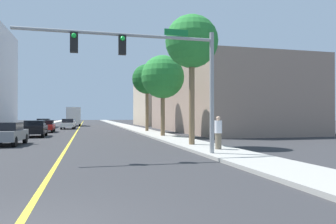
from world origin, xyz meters
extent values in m
plane|color=#2D2D30|center=(0.00, 42.00, 0.00)|extent=(192.00, 192.00, 0.00)
cube|color=#B2ADA3|center=(-7.58, 42.00, 0.07)|extent=(2.55, 168.00, 0.15)
cube|color=#9E9B93|center=(7.58, 42.00, 0.07)|extent=(2.55, 168.00, 0.15)
cube|color=yellow|center=(0.00, 42.00, 0.00)|extent=(0.16, 144.00, 0.01)
cube|color=gray|center=(16.78, 31.03, 3.77)|extent=(11.58, 24.87, 7.53)
cube|color=tan|center=(19.13, 56.32, 5.15)|extent=(16.29, 15.31, 10.30)
cylinder|color=gray|center=(6.71, 8.57, 2.93)|extent=(0.20, 0.20, 5.55)
cylinder|color=gray|center=(2.45, 8.57, 5.35)|extent=(8.51, 0.14, 0.14)
cube|color=black|center=(2.59, 8.57, 4.90)|extent=(0.32, 0.24, 0.84)
sphere|color=green|center=(2.59, 8.43, 5.15)|extent=(0.20, 0.20, 0.20)
cube|color=black|center=(0.60, 8.57, 4.90)|extent=(0.32, 0.24, 0.84)
sphere|color=green|center=(0.60, 8.43, 5.15)|extent=(0.20, 0.20, 0.20)
cube|color=#147233|center=(5.00, 8.57, 5.60)|extent=(1.10, 0.04, 0.28)
cylinder|color=brown|center=(7.23, 13.01, 3.25)|extent=(0.34, 0.34, 6.19)
sphere|color=#287F33|center=(7.23, 13.01, 6.34)|extent=(3.19, 3.19, 3.19)
cone|color=#287F33|center=(8.19, 13.07, 6.14)|extent=(0.51, 1.43, 1.60)
cone|color=#287F33|center=(7.45, 13.94, 6.14)|extent=(1.86, 0.87, 1.29)
cone|color=#287F33|center=(6.38, 13.45, 6.14)|extent=(0.98, 1.46, 1.57)
cone|color=#287F33|center=(6.56, 12.33, 6.14)|extent=(1.28, 1.29, 1.58)
cone|color=#287F33|center=(7.67, 12.16, 6.14)|extent=(1.29, 0.90, 1.49)
cylinder|color=brown|center=(7.50, 21.64, 2.69)|extent=(0.37, 0.37, 5.08)
sphere|color=#287F33|center=(7.50, 21.64, 5.23)|extent=(3.73, 3.73, 3.73)
cone|color=#287F33|center=(8.60, 21.84, 5.03)|extent=(0.71, 1.91, 1.75)
cone|color=#287F33|center=(7.91, 22.68, 5.03)|extent=(1.72, 0.99, 1.99)
cone|color=#287F33|center=(6.59, 22.28, 5.03)|extent=(1.31, 1.77, 1.70)
cone|color=#287F33|center=(6.67, 20.89, 5.03)|extent=(1.21, 1.30, 1.87)
cone|color=#287F33|center=(7.81, 20.56, 5.03)|extent=(1.62, 0.82, 1.78)
cylinder|color=brown|center=(7.73, 30.26, 3.08)|extent=(0.35, 0.35, 5.87)
sphere|color=#195B23|center=(7.73, 30.26, 6.02)|extent=(3.36, 3.36, 3.36)
cone|color=#195B23|center=(8.73, 30.18, 5.82)|extent=(0.55, 1.91, 1.49)
cone|color=#195B23|center=(8.16, 31.17, 5.82)|extent=(1.52, 1.00, 1.78)
cone|color=#195B23|center=(7.28, 31.16, 5.82)|extent=(1.68, 1.13, 1.65)
cone|color=#195B23|center=(6.73, 30.14, 5.82)|extent=(0.60, 1.73, 1.73)
cone|color=#195B23|center=(7.23, 29.38, 5.82)|extent=(1.70, 1.28, 1.45)
cone|color=#195B23|center=(8.37, 29.48, 5.82)|extent=(1.16, 1.03, 1.65)
cube|color=white|center=(-1.35, 41.58, 0.60)|extent=(1.89, 4.62, 0.57)
cube|color=black|center=(-1.35, 41.53, 1.16)|extent=(1.60, 2.40, 0.54)
cylinder|color=black|center=(-2.03, 43.34, 0.32)|extent=(0.25, 0.65, 0.64)
cylinder|color=black|center=(-0.53, 43.28, 0.32)|extent=(0.25, 0.65, 0.64)
cylinder|color=black|center=(-2.17, 39.89, 0.32)|extent=(0.25, 0.65, 0.64)
cylinder|color=black|center=(-0.67, 39.82, 0.32)|extent=(0.25, 0.65, 0.64)
cube|color=red|center=(-3.28, 32.82, 0.60)|extent=(1.77, 3.98, 0.55)
cube|color=black|center=(-3.29, 32.89, 1.12)|extent=(1.53, 1.75, 0.50)
cylinder|color=black|center=(-4.06, 34.23, 0.32)|extent=(0.23, 0.64, 0.64)
cylinder|color=black|center=(-2.56, 34.26, 0.32)|extent=(0.23, 0.64, 0.64)
cylinder|color=black|center=(-4.01, 31.38, 0.32)|extent=(0.23, 0.64, 0.64)
cylinder|color=black|center=(-2.51, 31.40, 0.32)|extent=(0.23, 0.64, 0.64)
cube|color=black|center=(-3.30, 25.00, 0.66)|extent=(1.88, 4.10, 0.67)
cube|color=black|center=(-3.30, 25.01, 1.22)|extent=(1.62, 2.02, 0.46)
cylinder|color=black|center=(-4.12, 26.46, 0.32)|extent=(0.24, 0.65, 0.64)
cylinder|color=black|center=(-2.54, 26.50, 0.32)|extent=(0.24, 0.65, 0.64)
cylinder|color=black|center=(-4.05, 23.50, 0.32)|extent=(0.24, 0.65, 0.64)
cylinder|color=black|center=(-2.47, 23.54, 0.32)|extent=(0.24, 0.65, 0.64)
cube|color=slate|center=(-3.75, 16.82, 0.63)|extent=(1.92, 3.90, 0.62)
cube|color=black|center=(-3.75, 16.78, 1.20)|extent=(1.63, 2.04, 0.51)
cylinder|color=black|center=(-4.47, 18.22, 0.32)|extent=(0.25, 0.65, 0.64)
cylinder|color=black|center=(-2.91, 18.15, 0.32)|extent=(0.25, 0.65, 0.64)
cylinder|color=black|center=(-3.03, 15.43, 0.32)|extent=(0.25, 0.65, 0.64)
cube|color=#BCBCC1|center=(-4.92, 43.92, 0.61)|extent=(1.95, 3.87, 0.57)
cube|color=black|center=(-4.92, 44.04, 1.17)|extent=(1.70, 1.83, 0.55)
cylinder|color=black|center=(-4.05, 42.56, 0.32)|extent=(0.23, 0.64, 0.64)
cylinder|color=black|center=(-5.75, 42.53, 0.32)|extent=(0.23, 0.64, 0.64)
cylinder|color=black|center=(-4.09, 45.30, 0.32)|extent=(0.23, 0.64, 0.64)
cylinder|color=black|center=(-5.79, 45.28, 0.32)|extent=(0.23, 0.64, 0.64)
cube|color=#194799|center=(-1.17, 58.08, 1.25)|extent=(2.42, 2.03, 1.60)
cube|color=silver|center=(-1.13, 54.50, 1.90)|extent=(2.44, 5.18, 2.90)
cylinder|color=black|center=(-2.22, 58.07, 0.45)|extent=(0.29, 0.90, 0.90)
cylinder|color=black|center=(-0.12, 58.09, 0.45)|extent=(0.29, 0.90, 0.90)
cylinder|color=black|center=(-2.17, 53.21, 0.45)|extent=(0.29, 0.90, 0.90)
cylinder|color=black|center=(-0.07, 53.22, 0.45)|extent=(0.29, 0.90, 0.90)
cylinder|color=#726651|center=(7.68, 10.08, 0.56)|extent=(0.32, 0.32, 0.82)
cylinder|color=silver|center=(7.68, 10.08, 1.30)|extent=(0.38, 0.38, 0.65)
sphere|color=tan|center=(7.68, 10.08, 1.73)|extent=(0.22, 0.22, 0.22)
camera|label=1|loc=(1.12, -5.09, 1.87)|focal=34.01mm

